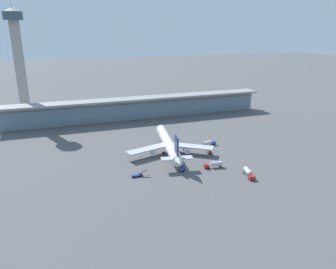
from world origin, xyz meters
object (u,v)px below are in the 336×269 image
Objects in this scene: service_truck_on_taxiway_blue at (182,169)px; control_tower at (19,58)px; safety_cone_alpha at (176,166)px; safety_cone_bravo at (149,175)px; service_truck_under_wing_red at (214,164)px; service_truck_by_tail_blue at (208,143)px; service_truck_at_far_stand_red at (249,173)px; safety_cone_charlie at (210,165)px; airliner_on_stand at (168,144)px; service_truck_mid_apron_red at (210,152)px; service_truck_near_nose_blue at (138,175)px.

control_tower is (-69.79, 111.86, 41.61)m from service_truck_on_taxiway_blue.
safety_cone_alpha is 14.98m from safety_cone_bravo.
service_truck_under_wing_red is 28.60m from service_truck_by_tail_blue.
safety_cone_alpha is at bearing 141.92° from service_truck_at_far_stand_red.
safety_cone_alpha is at bearing 162.78° from safety_cone_charlie.
safety_cone_bravo is at bearing 159.07° from service_truck_at_far_stand_red.
control_tower reaches higher than service_truck_on_taxiway_blue.
safety_cone_alpha is (-0.98, 5.82, -0.56)m from service_truck_on_taxiway_blue.
service_truck_mid_apron_red is (19.27, -8.28, -3.98)m from airliner_on_stand.
service_truck_near_nose_blue is at bearing -161.59° from service_truck_mid_apron_red.
control_tower reaches higher than airliner_on_stand.
service_truck_by_tail_blue is 12.69× the size of safety_cone_alpha.
service_truck_by_tail_blue reaches higher than service_truck_mid_apron_red.
control_tower is at bearing 137.76° from service_truck_by_tail_blue.
service_truck_on_taxiway_blue is at bearing 149.85° from service_truck_at_far_stand_red.
service_truck_mid_apron_red is at bearing 22.46° from safety_cone_alpha.
control_tower is (-49.61, 110.65, 41.68)m from service_truck_near_nose_blue.
safety_cone_alpha is 1.00× the size of safety_cone_bravo.
service_truck_at_far_stand_red is at bearing -20.93° from safety_cone_bravo.
control_tower is (-94.69, 126.32, 40.78)m from service_truck_at_far_stand_red.
service_truck_under_wing_red is 147.24m from control_tower.
safety_cone_alpha is at bearing 99.60° from service_truck_on_taxiway_blue.
control_tower is (-95.28, 86.52, 40.78)m from service_truck_by_tail_blue.
safety_cone_charlie is at bearing 106.39° from service_truck_under_wing_red.
service_truck_near_nose_blue is 2.24× the size of service_truck_mid_apron_red.
service_truck_at_far_stand_red is 12.69× the size of safety_cone_charlie.
airliner_on_stand is 24.02m from service_truck_by_tail_blue.
service_truck_mid_apron_red is 4.38× the size of safety_cone_charlie.
service_truck_at_far_stand_red is (9.79, -13.14, 0.00)m from service_truck_under_wing_red.
airliner_on_stand reaches higher than service_truck_by_tail_blue.
service_truck_under_wing_red is at bearing -4.98° from service_truck_on_taxiway_blue.
service_truck_under_wing_red is at bearing -53.12° from control_tower.
service_truck_at_far_stand_red reaches higher than safety_cone_alpha.
service_truck_by_tail_blue reaches higher than service_truck_near_nose_blue.
service_truck_mid_apron_red is (41.23, 13.72, 0.07)m from service_truck_near_nose_blue.
service_truck_on_taxiway_blue is at bearing -144.65° from service_truck_mid_apron_red.
service_truck_near_nose_blue is at bearing -134.94° from airliner_on_stand.
safety_cone_bravo is (-30.23, 2.16, -1.39)m from service_truck_under_wing_red.
safety_cone_alpha is (-16.10, 7.14, -1.39)m from service_truck_under_wing_red.
safety_cone_bravo is 29.53m from safety_cone_charlie.
service_truck_under_wing_red is 1.00× the size of service_truck_by_tail_blue.
control_tower is at bearing 126.86° from service_truck_at_far_stand_red.
safety_cone_bravo is (5.07, -0.36, -0.49)m from service_truck_near_nose_blue.
airliner_on_stand reaches higher than service_truck_mid_apron_red.
service_truck_mid_apron_red is 0.35× the size of service_truck_at_far_stand_red.
service_truck_under_wing_red and service_truck_at_far_stand_red have the same top height.
service_truck_under_wing_red is 15.19m from service_truck_on_taxiway_blue.
safety_cone_bravo is (-40.60, -24.50, -1.39)m from service_truck_by_tail_blue.
service_truck_at_far_stand_red reaches higher than safety_cone_charlie.
control_tower is at bearing 127.23° from safety_cone_charlie.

